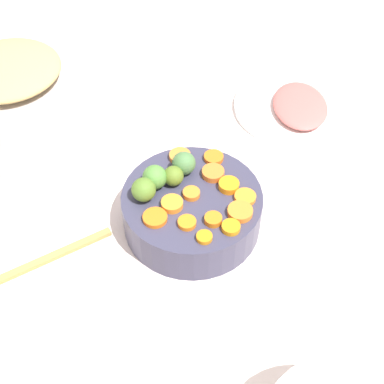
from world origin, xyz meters
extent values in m
cube|color=silver|center=(0.00, 0.00, 0.01)|extent=(2.40, 2.40, 0.02)
cylinder|color=#38374F|center=(-0.03, -0.04, 0.06)|extent=(0.23, 0.23, 0.07)
cylinder|color=#BEB5BA|center=(-0.02, 0.34, 0.09)|extent=(0.23, 0.23, 0.15)
ellipsoid|color=tan|center=(-0.02, 0.34, 0.19)|extent=(0.19, 0.19, 0.04)
cylinder|color=orange|center=(-0.02, -0.04, 0.10)|extent=(0.04, 0.04, 0.01)
cylinder|color=orange|center=(-0.09, -0.10, 0.10)|extent=(0.03, 0.03, 0.01)
cylinder|color=orange|center=(0.07, -0.03, 0.10)|extent=(0.05, 0.05, 0.01)
cylinder|color=orange|center=(0.03, -0.05, 0.10)|extent=(0.05, 0.05, 0.01)
cylinder|color=orange|center=(-0.05, -0.10, 0.10)|extent=(0.04, 0.04, 0.01)
cylinder|color=orange|center=(0.02, -0.12, 0.10)|extent=(0.05, 0.05, 0.01)
cylinder|color=orange|center=(0.04, 0.02, 0.10)|extent=(0.04, 0.04, 0.01)
cylinder|color=orange|center=(-0.08, -0.07, 0.10)|extent=(0.03, 0.03, 0.01)
cylinder|color=orange|center=(0.02, -0.08, 0.10)|extent=(0.05, 0.05, 0.01)
cylinder|color=orange|center=(-0.06, -0.03, 0.10)|extent=(0.05, 0.05, 0.01)
cylinder|color=orange|center=(-0.10, -0.02, 0.10)|extent=(0.05, 0.05, 0.01)
cylinder|color=orange|center=(-0.05, -0.13, 0.10)|extent=(0.04, 0.04, 0.01)
cylinder|color=orange|center=(-0.02, -0.12, 0.10)|extent=(0.06, 0.06, 0.01)
sphere|color=#587525|center=(-0.02, 0.00, 0.11)|extent=(0.03, 0.03, 0.03)
sphere|color=#497641|center=(0.01, 0.00, 0.11)|extent=(0.04, 0.04, 0.04)
sphere|color=#4F8739|center=(-0.04, 0.02, 0.11)|extent=(0.04, 0.04, 0.04)
sphere|color=#54792B|center=(-0.07, 0.02, 0.11)|extent=(0.04, 0.04, 0.04)
cube|color=#A78B4A|center=(-0.21, 0.11, 0.02)|extent=(0.19, 0.10, 0.01)
cylinder|color=white|center=(0.34, -0.05, 0.03)|extent=(0.24, 0.24, 0.01)
ellipsoid|color=#CE615C|center=(0.34, -0.07, 0.04)|extent=(0.19, 0.17, 0.02)
camera|label=1|loc=(-0.53, -0.36, 0.76)|focal=52.02mm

